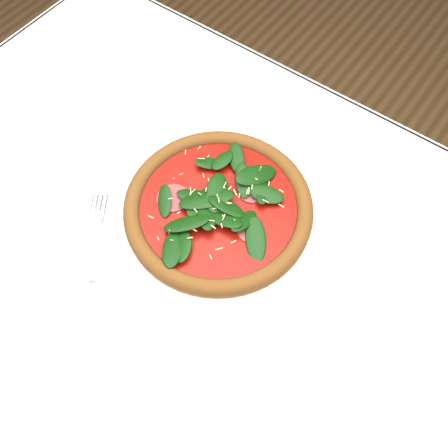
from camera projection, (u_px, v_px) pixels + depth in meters
The scene contains 6 objects.
ground at pixel (216, 374), 1.39m from camera, with size 6.00×6.00×0.00m, color brown.
dining_table at pixel (210, 284), 0.83m from camera, with size 1.21×0.81×0.75m.
plate at pixel (218, 212), 0.77m from camera, with size 0.33×0.33×0.01m.
pizza at pixel (218, 206), 0.75m from camera, with size 0.36×0.36×0.04m.
napkin at pixel (90, 257), 0.73m from camera, with size 0.16×0.07×0.01m, color white.
fork at pixel (93, 236), 0.74m from camera, with size 0.11×0.15×0.00m.
Camera 1 is at (0.21, -0.24, 1.42)m, focal length 40.00 mm.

